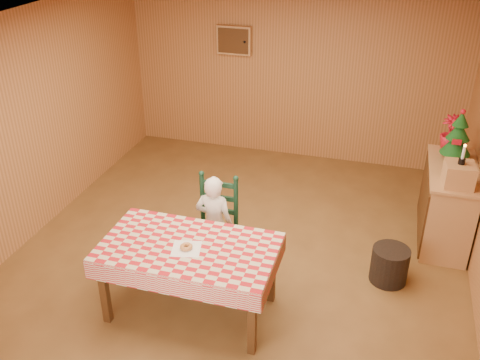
# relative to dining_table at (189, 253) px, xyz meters

# --- Properties ---
(ground) EXTENTS (6.00, 6.00, 0.00)m
(ground) POSITION_rel_dining_table_xyz_m (0.19, 0.86, -0.69)
(ground) COLOR brown
(ground) RESTS_ON ground
(cabin_walls) EXTENTS (5.10, 6.05, 2.65)m
(cabin_walls) POSITION_rel_dining_table_xyz_m (0.19, 1.39, 1.14)
(cabin_walls) COLOR #AD703E
(cabin_walls) RESTS_ON ground
(dining_table) EXTENTS (1.66, 0.96, 0.77)m
(dining_table) POSITION_rel_dining_table_xyz_m (0.00, 0.00, 0.00)
(dining_table) COLOR #492B13
(dining_table) RESTS_ON ground
(ladder_chair) EXTENTS (0.44, 0.40, 1.08)m
(ladder_chair) POSITION_rel_dining_table_xyz_m (-0.00, 0.79, -0.18)
(ladder_chair) COLOR black
(ladder_chair) RESTS_ON ground
(seated_child) EXTENTS (0.41, 0.27, 1.12)m
(seated_child) POSITION_rel_dining_table_xyz_m (0.00, 0.73, -0.13)
(seated_child) COLOR white
(seated_child) RESTS_ON ground
(napkin) EXTENTS (0.31, 0.31, 0.00)m
(napkin) POSITION_rel_dining_table_xyz_m (0.00, -0.05, 0.08)
(napkin) COLOR white
(napkin) RESTS_ON dining_table
(donut) EXTENTS (0.15, 0.15, 0.04)m
(donut) POSITION_rel_dining_table_xyz_m (0.00, -0.05, 0.11)
(donut) COLOR #B87942
(donut) RESTS_ON napkin
(shelf_unit) EXTENTS (0.54, 1.24, 0.93)m
(shelf_unit) POSITION_rel_dining_table_xyz_m (2.41, 2.04, -0.22)
(shelf_unit) COLOR tan
(shelf_unit) RESTS_ON ground
(crate) EXTENTS (0.32, 0.32, 0.25)m
(crate) POSITION_rel_dining_table_xyz_m (2.41, 1.64, 0.37)
(crate) COLOR tan
(crate) RESTS_ON shelf_unit
(christmas_tree) EXTENTS (0.34, 0.34, 0.62)m
(christmas_tree) POSITION_rel_dining_table_xyz_m (2.41, 2.29, 0.52)
(christmas_tree) COLOR #492B13
(christmas_tree) RESTS_ON shelf_unit
(flower_arrangement) EXTENTS (0.26, 0.26, 0.42)m
(flower_arrangement) POSITION_rel_dining_table_xyz_m (2.36, 2.59, 0.45)
(flower_arrangement) COLOR #B11021
(flower_arrangement) RESTS_ON shelf_unit
(candle_set) EXTENTS (0.07, 0.07, 0.22)m
(candle_set) POSITION_rel_dining_table_xyz_m (2.41, 1.64, 0.56)
(candle_set) COLOR black
(candle_set) RESTS_ON crate
(storage_bin) EXTENTS (0.47, 0.47, 0.39)m
(storage_bin) POSITION_rel_dining_table_xyz_m (1.84, 1.03, -0.49)
(storage_bin) COLOR black
(storage_bin) RESTS_ON ground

